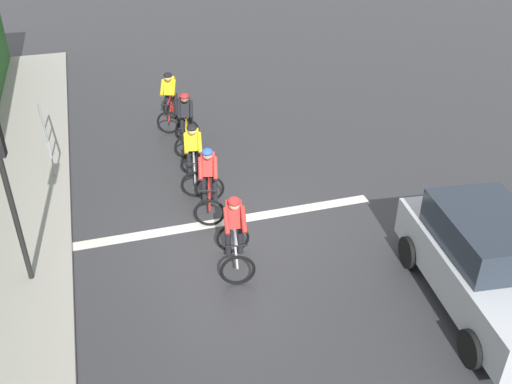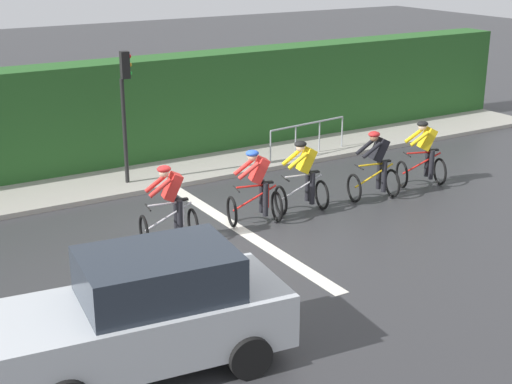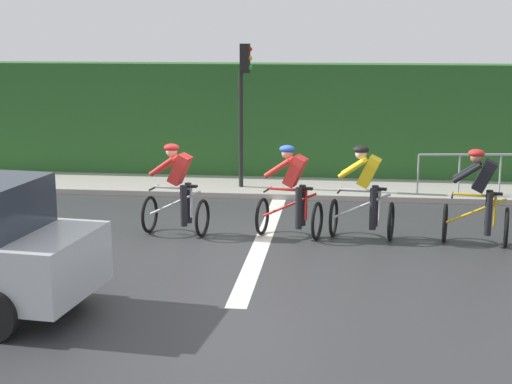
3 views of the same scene
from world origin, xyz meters
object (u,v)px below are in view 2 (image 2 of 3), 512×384
at_px(traffic_light_near_crossing, 125,98).
at_px(car_silver, 147,313).
at_px(cyclist_second, 376,167).
at_px(cyclist_trailing, 170,207).
at_px(cyclist_mid, 303,178).
at_px(cyclist_fourth, 256,189).
at_px(pedestrian_railing_kerbside, 308,132).
at_px(cyclist_lead, 424,155).

bearing_deg(traffic_light_near_crossing, car_silver, -20.35).
distance_m(cyclist_second, cyclist_trailing, 5.27).
bearing_deg(cyclist_mid, cyclist_trailing, -87.48).
xyz_separation_m(cyclist_second, cyclist_mid, (-0.17, -1.93, 0.00)).
distance_m(car_silver, traffic_light_near_crossing, 8.51).
bearing_deg(cyclist_fourth, cyclist_mid, 94.06).
bearing_deg(pedestrian_railing_kerbside, cyclist_mid, -36.34).
bearing_deg(cyclist_trailing, car_silver, -29.08).
xyz_separation_m(cyclist_mid, traffic_light_near_crossing, (-3.71, -2.65, 1.43)).
relative_size(cyclist_mid, car_silver, 0.39).
xyz_separation_m(cyclist_second, cyclist_fourth, (-0.08, -3.22, 0.00)).
relative_size(cyclist_trailing, traffic_light_near_crossing, 0.50).
relative_size(cyclist_second, cyclist_mid, 1.00).
distance_m(cyclist_trailing, traffic_light_near_crossing, 4.17).
bearing_deg(cyclist_second, cyclist_lead, 95.57).
bearing_deg(cyclist_second, traffic_light_near_crossing, -130.32).
xyz_separation_m(cyclist_mid, car_silver, (4.16, -5.57, 0.08)).
distance_m(cyclist_lead, pedestrian_railing_kerbside, 3.63).
relative_size(cyclist_mid, pedestrian_railing_kerbside, 0.62).
xyz_separation_m(cyclist_mid, cyclist_trailing, (0.15, -3.34, 0.00)).
bearing_deg(car_silver, cyclist_second, 117.99).
bearing_deg(cyclist_second, cyclist_fourth, -91.48).
relative_size(cyclist_lead, cyclist_mid, 1.00).
distance_m(cyclist_lead, car_silver, 10.06).
relative_size(cyclist_fourth, traffic_light_near_crossing, 0.50).
relative_size(cyclist_lead, cyclist_fourth, 1.00).
bearing_deg(cyclist_mid, cyclist_second, 84.84).
bearing_deg(cyclist_lead, traffic_light_near_crossing, -120.86).
bearing_deg(cyclist_mid, cyclist_lead, 89.79).
height_order(cyclist_lead, cyclist_second, same).
bearing_deg(pedestrian_railing_kerbside, cyclist_fourth, -47.15).
bearing_deg(cyclist_lead, cyclist_mid, -90.21).
bearing_deg(cyclist_second, pedestrian_railing_kerbside, 170.38).
bearing_deg(cyclist_mid, cyclist_fourth, -85.94).
bearing_deg(traffic_light_near_crossing, pedestrian_railing_kerbside, 87.29).
relative_size(cyclist_fourth, cyclist_trailing, 1.00).
bearing_deg(cyclist_trailing, pedestrian_railing_kerbside, 121.55).
height_order(cyclist_fourth, car_silver, car_silver).
bearing_deg(cyclist_second, cyclist_mid, -95.16).
height_order(cyclist_second, cyclist_trailing, same).
xyz_separation_m(cyclist_trailing, pedestrian_railing_kerbside, (-3.62, 5.89, -0.04)).
distance_m(cyclist_fourth, cyclist_trailing, 2.05).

